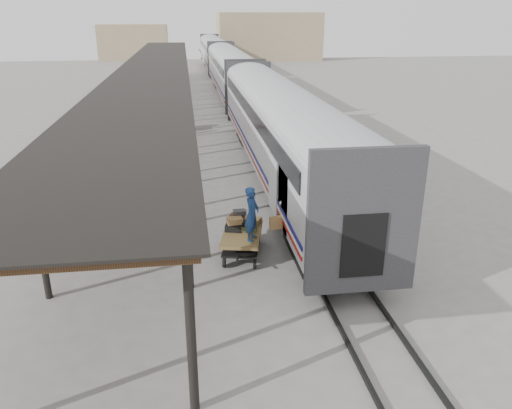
{
  "coord_description": "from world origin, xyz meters",
  "views": [
    {
      "loc": [
        -1.22,
        -15.31,
        7.73
      ],
      "look_at": [
        0.96,
        0.28,
        1.7
      ],
      "focal_mm": 35.0,
      "sensor_mm": 36.0,
      "label": 1
    }
  ],
  "objects": [
    {
      "name": "building_left",
      "position": [
        -10.0,
        82.0,
        3.0
      ],
      "size": [
        12.0,
        8.0,
        6.0
      ],
      "primitive_type": "cube",
      "color": "tan",
      "rests_on": "ground"
    },
    {
      "name": "ground",
      "position": [
        0.0,
        0.0,
        0.0
      ],
      "size": [
        160.0,
        160.0,
        0.0
      ],
      "primitive_type": "plane",
      "color": "slate",
      "rests_on": "ground"
    },
    {
      "name": "building_far",
      "position": [
        14.0,
        78.0,
        4.0
      ],
      "size": [
        18.0,
        10.0,
        8.0
      ],
      "primitive_type": "cube",
      "color": "tan",
      "rests_on": "ground"
    },
    {
      "name": "train",
      "position": [
        3.19,
        33.79,
        2.69
      ],
      "size": [
        3.45,
        76.01,
        4.01
      ],
      "color": "silver",
      "rests_on": "ground"
    },
    {
      "name": "pedestrian",
      "position": [
        -2.25,
        18.33,
        0.75
      ],
      "size": [
        0.92,
        0.49,
        1.5
      ],
      "primitive_type": "imported",
      "rotation": [
        0.0,
        0.0,
        3.29
      ],
      "color": "black",
      "rests_on": "ground"
    },
    {
      "name": "luggage_tug",
      "position": [
        -1.82,
        20.02,
        0.57
      ],
      "size": [
        0.91,
        1.44,
        1.25
      ],
      "rotation": [
        0.0,
        0.0,
        0.03
      ],
      "color": "maroon",
      "rests_on": "ground"
    },
    {
      "name": "suitcase_stack",
      "position": [
        0.46,
        0.35,
        1.05
      ],
      "size": [
        1.37,
        1.18,
        0.57
      ],
      "rotation": [
        0.0,
        0.0,
        -0.21
      ],
      "color": "#3C3C3F",
      "rests_on": "baggage_cart"
    },
    {
      "name": "rails",
      "position": [
        3.2,
        34.0,
        0.06
      ],
      "size": [
        1.54,
        150.0,
        0.12
      ],
      "color": "black",
      "rests_on": "ground"
    },
    {
      "name": "porter",
      "position": [
        0.69,
        -0.66,
        1.76
      ],
      "size": [
        0.67,
        0.77,
        1.79
      ],
      "primitive_type": "imported",
      "rotation": [
        0.0,
        0.0,
        1.13
      ],
      "color": "navy",
      "rests_on": "baggage_cart"
    },
    {
      "name": "baggage_cart",
      "position": [
        0.44,
        -0.01,
        0.65
      ],
      "size": [
        1.73,
        2.61,
        0.86
      ],
      "rotation": [
        0.0,
        0.0,
        -0.21
      ],
      "color": "brown",
      "rests_on": "ground"
    },
    {
      "name": "canopy",
      "position": [
        -3.4,
        24.0,
        4.0
      ],
      "size": [
        4.9,
        64.3,
        4.15
      ],
      "color": "#422B19",
      "rests_on": "ground"
    }
  ]
}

